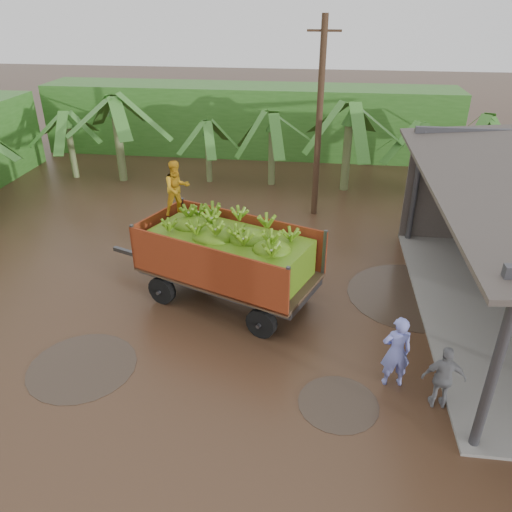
{
  "coord_description": "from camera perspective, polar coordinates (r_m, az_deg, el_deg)",
  "views": [
    {
      "loc": [
        1.89,
        -11.2,
        8.05
      ],
      "look_at": [
        0.27,
        1.4,
        1.26
      ],
      "focal_mm": 35.0,
      "sensor_mm": 36.0,
      "label": 1
    }
  ],
  "objects": [
    {
      "name": "hedge_north",
      "position": [
        28.18,
        -0.85,
        15.31
      ],
      "size": [
        22.0,
        3.0,
        3.6
      ],
      "primitive_type": "cube",
      "color": "#2D661E",
      "rests_on": "ground"
    },
    {
      "name": "banana_trailer",
      "position": [
        13.98,
        -3.29,
        0.12
      ],
      "size": [
        6.84,
        4.07,
        3.88
      ],
      "rotation": [
        0.0,
        0.0,
        -0.39
      ],
      "color": "#B23A19",
      "rests_on": "ground"
    },
    {
      "name": "banana_plants",
      "position": [
        19.43,
        -17.67,
        8.29
      ],
      "size": [
        24.49,
        20.53,
        4.31
      ],
      "color": "#2D661E",
      "rests_on": "ground"
    },
    {
      "name": "man_grey",
      "position": [
        11.59,
        20.66,
        -12.9
      ],
      "size": [
        0.92,
        0.39,
        1.56
      ],
      "primitive_type": "imported",
      "rotation": [
        0.0,
        0.0,
        3.15
      ],
      "color": "slate",
      "rests_on": "ground"
    },
    {
      "name": "utility_pole",
      "position": [
        19.41,
        7.22,
        15.09
      ],
      "size": [
        1.2,
        0.24,
        7.37
      ],
      "color": "#47301E",
      "rests_on": "ground"
    },
    {
      "name": "man_blue",
      "position": [
        11.75,
        15.73,
        -10.48
      ],
      "size": [
        0.72,
        0.52,
        1.83
      ],
      "primitive_type": "imported",
      "rotation": [
        0.0,
        0.0,
        3.27
      ],
      "color": "#7981DC",
      "rests_on": "ground"
    },
    {
      "name": "ground",
      "position": [
        13.92,
        -1.87,
        -7.22
      ],
      "size": [
        100.0,
        100.0,
        0.0
      ],
      "primitive_type": "plane",
      "color": "black",
      "rests_on": "ground"
    }
  ]
}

